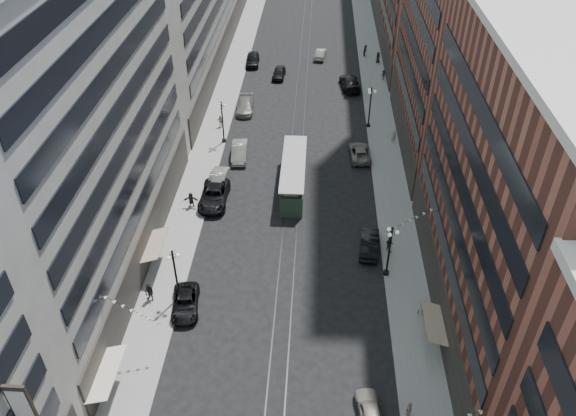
% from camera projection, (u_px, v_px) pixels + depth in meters
% --- Properties ---
extents(ground, '(220.00, 220.00, 0.00)m').
position_uv_depth(ground, '(298.00, 125.00, 74.47)').
color(ground, black).
rests_on(ground, ground).
extents(sidewalk_west, '(4.00, 180.00, 0.15)m').
position_uv_depth(sidewalk_west, '(227.00, 90.00, 82.86)').
color(sidewalk_west, gray).
rests_on(sidewalk_west, ground).
extents(sidewalk_east, '(4.00, 180.00, 0.15)m').
position_uv_depth(sidewalk_east, '(376.00, 94.00, 81.90)').
color(sidewalk_east, gray).
rests_on(sidewalk_east, ground).
extents(rail_west, '(0.12, 180.00, 0.02)m').
position_uv_depth(rail_west, '(296.00, 92.00, 82.45)').
color(rail_west, '#2D2D33').
rests_on(rail_west, ground).
extents(rail_east, '(0.12, 180.00, 0.02)m').
position_uv_depth(rail_east, '(306.00, 92.00, 82.39)').
color(rail_east, '#2D2D33').
rests_on(rail_east, ground).
extents(building_west_mid, '(8.00, 36.00, 28.00)m').
position_uv_depth(building_west_mid, '(77.00, 128.00, 45.28)').
color(building_west_mid, '#A6A293').
rests_on(building_west_mid, ground).
extents(building_east_mid, '(8.00, 30.00, 24.00)m').
position_uv_depth(building_east_mid, '(515.00, 199.00, 41.02)').
color(building_east_mid, brown).
rests_on(building_east_mid, ground).
extents(lamppost_sw_far, '(1.03, 1.14, 5.52)m').
position_uv_depth(lamppost_sw_far, '(176.00, 273.00, 47.55)').
color(lamppost_sw_far, black).
rests_on(lamppost_sw_far, sidewalk_west).
extents(lamppost_sw_mid, '(1.03, 1.14, 5.52)m').
position_uv_depth(lamppost_sw_mid, '(223.00, 121.00, 69.03)').
color(lamppost_sw_mid, black).
rests_on(lamppost_sw_mid, sidewalk_west).
extents(lamppost_se_far, '(1.03, 1.14, 5.52)m').
position_uv_depth(lamppost_se_far, '(389.00, 250.00, 49.93)').
color(lamppost_se_far, black).
rests_on(lamppost_se_far, sidewalk_east).
extents(lamppost_se_mid, '(1.03, 1.14, 5.52)m').
position_uv_depth(lamppost_se_mid, '(370.00, 106.00, 72.20)').
color(lamppost_se_mid, black).
rests_on(lamppost_se_mid, sidewalk_east).
extents(streetcar, '(2.59, 11.68, 3.23)m').
position_uv_depth(streetcar, '(293.00, 176.00, 62.21)').
color(streetcar, '#253A29').
rests_on(streetcar, ground).
extents(car_2, '(2.84, 5.06, 1.34)m').
position_uv_depth(car_2, '(185.00, 303.00, 48.10)').
color(car_2, black).
rests_on(car_2, ground).
extents(car_4, '(2.28, 4.46, 1.45)m').
position_uv_depth(car_4, '(370.00, 413.00, 39.66)').
color(car_4, slate).
rests_on(car_4, ground).
extents(pedestrian_2, '(1.00, 0.80, 1.80)m').
position_uv_depth(pedestrian_2, '(149.00, 293.00, 48.54)').
color(pedestrian_2, black).
rests_on(pedestrian_2, sidewalk_west).
extents(pedestrian_4, '(0.80, 1.06, 1.64)m').
position_uv_depth(pedestrian_4, '(409.00, 410.00, 39.53)').
color(pedestrian_4, '#A99B8C').
rests_on(pedestrian_4, sidewalk_east).
extents(car_7, '(2.90, 6.23, 1.73)m').
position_uv_depth(car_7, '(214.00, 196.00, 60.30)').
color(car_7, black).
rests_on(car_7, ground).
extents(car_8, '(2.52, 5.58, 1.59)m').
position_uv_depth(car_8, '(245.00, 106.00, 77.23)').
color(car_8, slate).
rests_on(car_8, ground).
extents(car_9, '(2.28, 5.21, 1.75)m').
position_uv_depth(car_9, '(252.00, 59.00, 90.02)').
color(car_9, black).
rests_on(car_9, ground).
extents(car_10, '(2.19, 5.01, 1.60)m').
position_uv_depth(car_10, '(369.00, 244.00, 54.09)').
color(car_10, black).
rests_on(car_10, ground).
extents(car_11, '(2.66, 5.30, 1.44)m').
position_uv_depth(car_11, '(360.00, 152.00, 67.65)').
color(car_11, slate).
rests_on(car_11, ground).
extents(car_12, '(3.27, 6.44, 1.79)m').
position_uv_depth(car_12, '(350.00, 82.00, 83.04)').
color(car_12, black).
rests_on(car_12, ground).
extents(car_13, '(2.07, 4.53, 1.51)m').
position_uv_depth(car_13, '(279.00, 73.00, 86.07)').
color(car_13, black).
rests_on(car_13, ground).
extents(car_14, '(2.05, 4.53, 1.44)m').
position_uv_depth(car_14, '(321.00, 54.00, 92.26)').
color(car_14, gray).
rests_on(car_14, ground).
extents(pedestrian_5, '(1.59, 0.51, 1.70)m').
position_uv_depth(pedestrian_5, '(191.00, 200.00, 59.46)').
color(pedestrian_5, black).
rests_on(pedestrian_5, sidewalk_west).
extents(pedestrian_6, '(0.99, 0.55, 1.61)m').
position_uv_depth(pedestrian_6, '(221.00, 121.00, 73.43)').
color(pedestrian_6, '#B1A492').
rests_on(pedestrian_6, sidewalk_west).
extents(pedestrian_7, '(0.87, 0.91, 1.68)m').
position_uv_depth(pedestrian_7, '(389.00, 244.00, 53.81)').
color(pedestrian_7, black).
rests_on(pedestrian_7, sidewalk_east).
extents(pedestrian_8, '(0.69, 0.52, 1.72)m').
position_uv_depth(pedestrian_8, '(394.00, 136.00, 70.21)').
color(pedestrian_8, '#A29886').
rests_on(pedestrian_8, sidewalk_east).
extents(pedestrian_9, '(1.03, 0.47, 1.56)m').
position_uv_depth(pedestrian_9, '(384.00, 75.00, 85.10)').
color(pedestrian_9, black).
rests_on(pedestrian_9, sidewalk_east).
extents(car_extra_0, '(2.10, 5.26, 1.70)m').
position_uv_depth(car_extra_0, '(218.00, 181.00, 62.48)').
color(car_extra_0, gray).
rests_on(car_extra_0, ground).
extents(car_extra_1, '(2.13, 5.23, 1.69)m').
position_uv_depth(car_extra_1, '(239.00, 152.00, 67.52)').
color(car_extra_1, gray).
rests_on(car_extra_1, ground).
extents(pedestrian_extra_0, '(0.82, 0.52, 1.60)m').
position_uv_depth(pedestrian_extra_0, '(422.00, 308.00, 47.31)').
color(pedestrian_extra_0, beige).
rests_on(pedestrian_extra_0, sidewalk_east).
extents(pedestrian_extra_1, '(0.95, 0.93, 1.76)m').
position_uv_depth(pedestrian_extra_1, '(378.00, 57.00, 90.29)').
color(pedestrian_extra_1, black).
rests_on(pedestrian_extra_1, sidewalk_east).
extents(pedestrian_extra_2, '(0.77, 1.01, 1.84)m').
position_uv_depth(pedestrian_extra_2, '(366.00, 51.00, 92.47)').
color(pedestrian_extra_2, black).
rests_on(pedestrian_extra_2, sidewalk_east).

